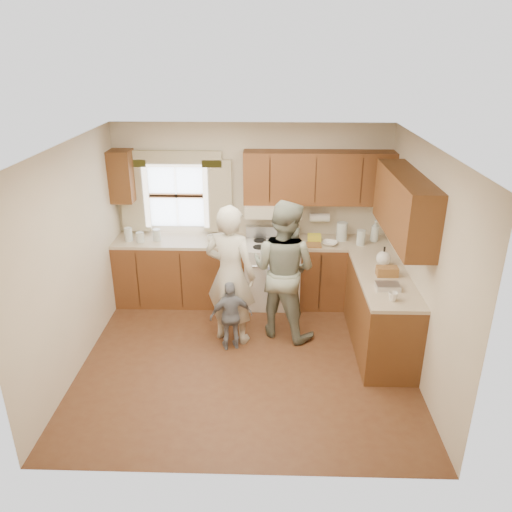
{
  "coord_description": "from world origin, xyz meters",
  "views": [
    {
      "loc": [
        0.26,
        -4.98,
        3.41
      ],
      "look_at": [
        0.1,
        0.4,
        1.15
      ],
      "focal_mm": 35.0,
      "sensor_mm": 36.0,
      "label": 1
    }
  ],
  "objects_px": {
    "woman_right": "(284,270)",
    "child": "(231,316)",
    "woman_left": "(230,275)",
    "stove": "(272,272)"
  },
  "relations": [
    {
      "from": "woman_right",
      "to": "stove",
      "type": "bearing_deg",
      "value": -52.49
    },
    {
      "from": "stove",
      "to": "woman_right",
      "type": "relative_size",
      "value": 0.6
    },
    {
      "from": "child",
      "to": "woman_left",
      "type": "bearing_deg",
      "value": -99.59
    },
    {
      "from": "stove",
      "to": "woman_right",
      "type": "height_order",
      "value": "woman_right"
    },
    {
      "from": "woman_right",
      "to": "child",
      "type": "xyz_separation_m",
      "value": [
        -0.63,
        -0.38,
        -0.44
      ]
    },
    {
      "from": "woman_right",
      "to": "child",
      "type": "height_order",
      "value": "woman_right"
    },
    {
      "from": "stove",
      "to": "woman_right",
      "type": "distance_m",
      "value": 0.94
    },
    {
      "from": "woman_right",
      "to": "child",
      "type": "distance_m",
      "value": 0.85
    },
    {
      "from": "stove",
      "to": "child",
      "type": "xyz_separation_m",
      "value": [
        -0.49,
        -1.21,
        -0.03
      ]
    },
    {
      "from": "woman_left",
      "to": "woman_right",
      "type": "distance_m",
      "value": 0.66
    }
  ]
}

